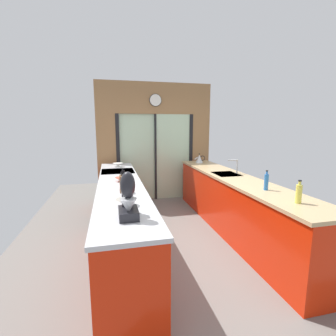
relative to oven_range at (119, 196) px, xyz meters
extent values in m
cube|color=slate|center=(0.91, -0.65, -0.47)|extent=(5.04, 7.60, 0.02)
cube|color=olive|center=(0.91, 1.15, 1.89)|extent=(2.64, 0.08, 0.70)
cube|color=#B2D1AD|center=(0.49, 1.17, 0.54)|extent=(0.80, 0.02, 2.00)
cube|color=#B2D1AD|center=(1.33, 1.13, 0.54)|extent=(0.80, 0.02, 2.00)
cube|color=black|center=(0.05, 1.15, 0.54)|extent=(0.08, 0.10, 2.00)
cube|color=black|center=(1.77, 1.15, 0.54)|extent=(0.08, 0.10, 2.00)
cube|color=black|center=(0.91, 1.15, 0.54)|extent=(0.04, 0.10, 2.00)
cube|color=olive|center=(-0.20, 1.15, 0.54)|extent=(0.42, 0.08, 2.00)
cube|color=olive|center=(2.02, 1.15, 0.54)|extent=(0.42, 0.08, 2.00)
cylinder|color=white|center=(0.91, 1.09, 1.84)|extent=(0.26, 0.03, 0.26)
torus|color=black|center=(0.91, 1.09, 1.84)|extent=(0.28, 0.02, 0.28)
cube|color=red|center=(0.00, -1.57, -0.02)|extent=(0.58, 2.55, 0.88)
cube|color=red|center=(0.00, 0.63, -0.02)|extent=(0.58, 0.65, 0.88)
cube|color=#BCBCC1|center=(0.00, -0.95, 0.44)|extent=(0.62, 3.80, 0.04)
cube|color=red|center=(1.82, -0.95, -0.02)|extent=(0.58, 3.80, 0.88)
cube|color=tan|center=(1.82, -0.95, 0.44)|extent=(0.62, 3.80, 0.04)
cube|color=#B7BABC|center=(1.80, -0.70, 0.44)|extent=(0.40, 0.48, 0.05)
cylinder|color=#B7BABC|center=(2.00, -0.70, 0.59)|extent=(0.02, 0.02, 0.24)
cylinder|color=#B7BABC|center=(1.91, -0.70, 0.70)|extent=(0.18, 0.02, 0.02)
cube|color=black|center=(0.00, 0.00, -0.02)|extent=(0.58, 0.60, 0.88)
cube|color=black|center=(0.29, 0.00, 0.02)|extent=(0.01, 0.48, 0.28)
cube|color=black|center=(0.00, 0.00, 0.45)|extent=(0.58, 0.60, 0.03)
cylinder|color=#B7BABC|center=(0.30, -0.18, 0.34)|extent=(0.02, 0.04, 0.04)
cylinder|color=#B7BABC|center=(0.30, 0.00, 0.34)|extent=(0.02, 0.04, 0.04)
cylinder|color=#B7BABC|center=(0.30, 0.18, 0.34)|extent=(0.02, 0.04, 0.04)
cylinder|color=gray|center=(0.02, -2.03, 0.47)|extent=(0.09, 0.09, 0.01)
cone|color=gray|center=(0.02, -2.03, 0.50)|extent=(0.21, 0.21, 0.06)
cylinder|color=#BC4C38|center=(0.02, -0.88, 0.47)|extent=(0.08, 0.08, 0.01)
cone|color=#BC4C38|center=(0.02, -0.88, 0.50)|extent=(0.17, 0.17, 0.05)
cylinder|color=silver|center=(0.02, 0.47, 0.47)|extent=(0.09, 0.09, 0.01)
cone|color=silver|center=(0.02, 0.47, 0.51)|extent=(0.20, 0.20, 0.07)
cube|color=brown|center=(0.02, -1.47, 0.57)|extent=(0.08, 0.14, 0.21)
cylinder|color=black|center=(0.00, -1.47, 0.69)|extent=(0.02, 0.02, 0.06)
cylinder|color=black|center=(0.02, -1.47, 0.71)|extent=(0.02, 0.02, 0.09)
cylinder|color=black|center=(0.04, -1.47, 0.70)|extent=(0.02, 0.02, 0.07)
cube|color=black|center=(0.02, -2.36, 0.50)|extent=(0.17, 0.26, 0.08)
cube|color=black|center=(0.02, -2.26, 0.64)|extent=(0.10, 0.08, 0.20)
ellipsoid|color=black|center=(0.02, -2.37, 0.76)|extent=(0.13, 0.12, 0.24)
cone|color=#B7BABC|center=(0.02, -2.39, 0.58)|extent=(0.15, 0.15, 0.13)
cone|color=#B7BABC|center=(1.80, 0.61, 0.56)|extent=(0.16, 0.16, 0.18)
sphere|color=black|center=(1.80, 0.61, 0.66)|extent=(0.03, 0.03, 0.03)
cylinder|color=#B7BABC|center=(1.73, 0.61, 0.57)|extent=(0.08, 0.02, 0.07)
torus|color=black|center=(1.87, 0.61, 0.57)|extent=(0.12, 0.01, 0.12)
cylinder|color=#D1CC4C|center=(1.80, -2.36, 0.56)|extent=(0.06, 0.06, 0.20)
cylinder|color=#D1CC4C|center=(1.80, -2.36, 0.68)|extent=(0.03, 0.03, 0.04)
cylinder|color=black|center=(1.80, -2.36, 0.71)|extent=(0.03, 0.03, 0.01)
cylinder|color=#286BB7|center=(1.80, -1.80, 0.57)|extent=(0.05, 0.05, 0.20)
cylinder|color=#286BB7|center=(1.80, -1.80, 0.69)|extent=(0.02, 0.02, 0.04)
cylinder|color=black|center=(1.80, -1.80, 0.71)|extent=(0.03, 0.03, 0.01)
camera|label=1|loc=(-0.12, -4.46, 1.27)|focal=26.10mm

